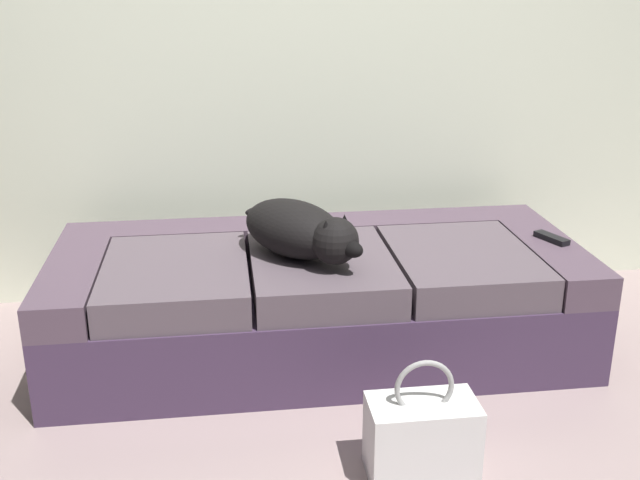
{
  "coord_description": "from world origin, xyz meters",
  "views": [
    {
      "loc": [
        -0.35,
        -1.61,
        1.42
      ],
      "look_at": [
        0.0,
        1.03,
        0.47
      ],
      "focal_mm": 42.8,
      "sensor_mm": 36.0,
      "label": 1
    }
  ],
  "objects_px": {
    "handbag": "(422,437)",
    "tv_remote": "(552,238)",
    "couch": "(318,299)",
    "dog_dark": "(300,230)"
  },
  "relations": [
    {
      "from": "handbag",
      "to": "tv_remote",
      "type": "bearing_deg",
      "value": 48.0
    },
    {
      "from": "couch",
      "to": "tv_remote",
      "type": "height_order",
      "value": "tv_remote"
    },
    {
      "from": "dog_dark",
      "to": "handbag",
      "type": "xyz_separation_m",
      "value": [
        0.27,
        -0.75,
        -0.4
      ]
    },
    {
      "from": "tv_remote",
      "to": "handbag",
      "type": "xyz_separation_m",
      "value": [
        -0.71,
        -0.79,
        -0.31
      ]
    },
    {
      "from": "couch",
      "to": "dog_dark",
      "type": "bearing_deg",
      "value": -131.53
    },
    {
      "from": "couch",
      "to": "handbag",
      "type": "xyz_separation_m",
      "value": [
        0.2,
        -0.83,
        -0.08
      ]
    },
    {
      "from": "dog_dark",
      "to": "tv_remote",
      "type": "height_order",
      "value": "dog_dark"
    },
    {
      "from": "couch",
      "to": "tv_remote",
      "type": "xyz_separation_m",
      "value": [
        0.91,
        -0.04,
        0.22
      ]
    },
    {
      "from": "tv_remote",
      "to": "handbag",
      "type": "relative_size",
      "value": 0.4
    },
    {
      "from": "couch",
      "to": "dog_dark",
      "type": "relative_size",
      "value": 3.69
    }
  ]
}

